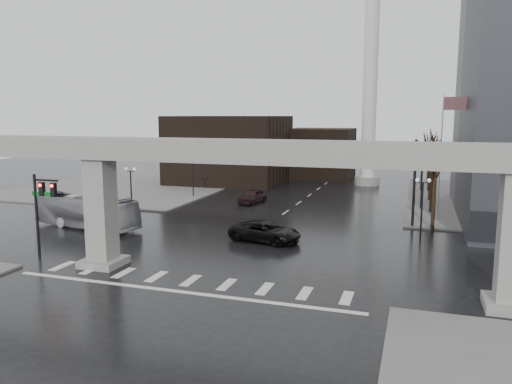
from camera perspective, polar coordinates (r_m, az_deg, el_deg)
ground at (r=32.47m, az=-6.68°, el=-9.47°), size 160.00×160.00×0.00m
sidewalk_nw at (r=75.60m, az=-13.19°, el=0.91°), size 28.00×36.00×0.15m
elevated_guideway at (r=30.50m, az=-4.75°, el=2.63°), size 48.00×2.60×8.70m
building_far_left at (r=75.17m, az=-3.04°, el=4.86°), size 16.00×14.00×10.00m
building_far_mid at (r=81.58m, az=7.44°, el=4.40°), size 10.00×10.00×8.00m
smokestack at (r=74.35m, az=12.89°, el=11.05°), size 3.60×3.60×30.00m
signal_mast_arm at (r=47.11m, az=13.11°, el=3.31°), size 12.12×0.43×8.00m
signal_left_pole at (r=38.55m, az=-23.25°, el=-0.98°), size 2.30×0.30×6.00m
flagpole_assembly at (r=50.06m, az=20.74°, el=5.24°), size 2.06×0.12×12.00m
lamp_right_0 at (r=42.47m, az=18.47°, el=-0.70°), size 1.22×0.32×5.11m
lamp_right_1 at (r=56.34m, az=18.44°, el=1.54°), size 1.22×0.32×5.11m
lamp_right_2 at (r=70.26m, az=18.41°, el=2.89°), size 1.22×0.32×5.11m
lamp_left_0 at (r=50.09m, az=-14.10°, el=0.88°), size 1.22×0.32×5.11m
lamp_left_1 at (r=62.28m, az=-7.25°, el=2.57°), size 1.22×0.32×5.11m
lamp_left_2 at (r=75.11m, az=-2.68°, el=3.69°), size 1.22×0.32×5.11m
tree_right_0 at (r=46.56m, az=19.69°, el=-0.81°), size 1.09×1.58×7.50m
tree_right_1 at (r=54.47m, az=19.49°, el=0.59°), size 1.09×1.61×7.67m
tree_right_2 at (r=62.39m, az=19.35°, el=1.64°), size 1.10×1.63×7.85m
tree_right_3 at (r=70.34m, az=19.23°, el=2.46°), size 1.11×1.66×8.02m
tree_right_4 at (r=78.29m, az=19.14°, el=3.10°), size 1.12×1.69×8.19m
pickup_truck at (r=40.38m, az=1.06°, el=-4.55°), size 6.29×3.70×1.64m
city_bus at (r=47.70m, az=-18.81°, el=-2.12°), size 11.05×4.36×3.00m
far_car at (r=57.86m, az=-0.40°, el=-0.49°), size 2.70×5.01×1.62m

